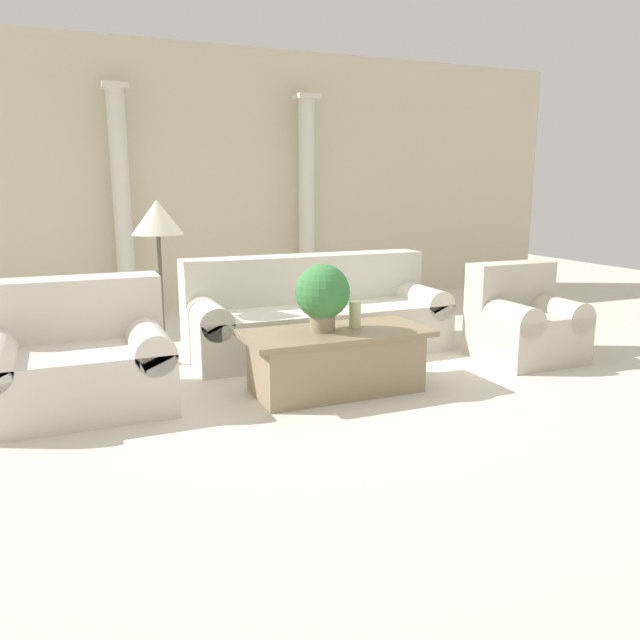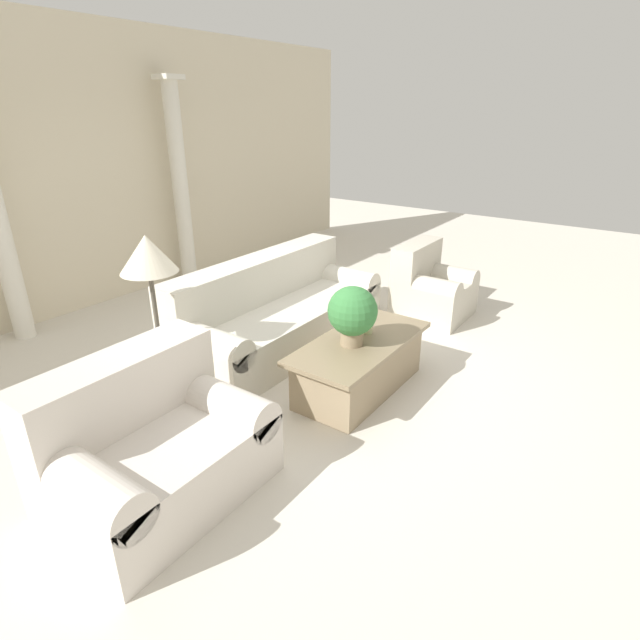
{
  "view_description": "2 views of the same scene",
  "coord_description": "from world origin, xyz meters",
  "px_view_note": "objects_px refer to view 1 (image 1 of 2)",
  "views": [
    {
      "loc": [
        -1.88,
        -4.56,
        1.52
      ],
      "look_at": [
        -0.01,
        -0.08,
        0.48
      ],
      "focal_mm": 35.0,
      "sensor_mm": 36.0,
      "label": 1
    },
    {
      "loc": [
        -3.31,
        -2.35,
        2.29
      ],
      "look_at": [
        -0.12,
        -0.08,
        0.6
      ],
      "focal_mm": 28.0,
      "sensor_mm": 36.0,
      "label": 2
    }
  ],
  "objects_px": {
    "armchair": "(523,321)",
    "coffee_table": "(336,360)",
    "floor_lamp": "(158,223)",
    "loveseat": "(75,357)",
    "sofa_long": "(315,314)",
    "potted_plant": "(322,294)"
  },
  "relations": [
    {
      "from": "coffee_table",
      "to": "armchair",
      "type": "relative_size",
      "value": 1.66
    },
    {
      "from": "sofa_long",
      "to": "floor_lamp",
      "type": "distance_m",
      "value": 1.65
    },
    {
      "from": "loveseat",
      "to": "floor_lamp",
      "type": "height_order",
      "value": "floor_lamp"
    },
    {
      "from": "loveseat",
      "to": "coffee_table",
      "type": "relative_size",
      "value": 0.9
    },
    {
      "from": "sofa_long",
      "to": "loveseat",
      "type": "height_order",
      "value": "same"
    },
    {
      "from": "potted_plant",
      "to": "floor_lamp",
      "type": "distance_m",
      "value": 1.63
    },
    {
      "from": "potted_plant",
      "to": "loveseat",
      "type": "bearing_deg",
      "value": 167.03
    },
    {
      "from": "coffee_table",
      "to": "floor_lamp",
      "type": "distance_m",
      "value": 1.91
    },
    {
      "from": "sofa_long",
      "to": "coffee_table",
      "type": "bearing_deg",
      "value": -104.86
    },
    {
      "from": "coffee_table",
      "to": "armchair",
      "type": "bearing_deg",
      "value": 6.0
    },
    {
      "from": "floor_lamp",
      "to": "armchair",
      "type": "xyz_separation_m",
      "value": [
        3.01,
        -1.03,
        -0.88
      ]
    },
    {
      "from": "loveseat",
      "to": "floor_lamp",
      "type": "distance_m",
      "value": 1.4
    },
    {
      "from": "floor_lamp",
      "to": "sofa_long",
      "type": "bearing_deg",
      "value": -2.2
    },
    {
      "from": "loveseat",
      "to": "coffee_table",
      "type": "height_order",
      "value": "loveseat"
    },
    {
      "from": "armchair",
      "to": "coffee_table",
      "type": "bearing_deg",
      "value": -174.0
    },
    {
      "from": "loveseat",
      "to": "potted_plant",
      "type": "bearing_deg",
      "value": -12.97
    },
    {
      "from": "loveseat",
      "to": "armchair",
      "type": "bearing_deg",
      "value": -3.3
    },
    {
      "from": "potted_plant",
      "to": "floor_lamp",
      "type": "xyz_separation_m",
      "value": [
        -0.98,
        1.21,
        0.47
      ]
    },
    {
      "from": "potted_plant",
      "to": "armchair",
      "type": "relative_size",
      "value": 0.59
    },
    {
      "from": "loveseat",
      "to": "potted_plant",
      "type": "xyz_separation_m",
      "value": [
        1.71,
        -0.39,
        0.4
      ]
    },
    {
      "from": "coffee_table",
      "to": "potted_plant",
      "type": "bearing_deg",
      "value": 166.4
    },
    {
      "from": "sofa_long",
      "to": "armchair",
      "type": "height_order",
      "value": "sofa_long"
    }
  ]
}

